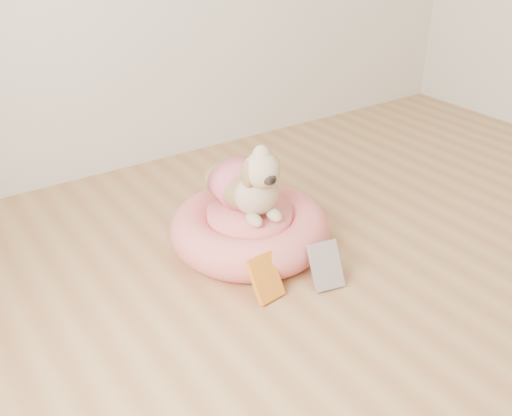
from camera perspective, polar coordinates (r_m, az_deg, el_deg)
pet_bed at (r=2.51m, az=-0.64°, el=-2.06°), size 0.70×0.70×0.18m
dog at (r=2.41m, az=-0.95°, el=3.69°), size 0.37×0.50×0.34m
book_yellow at (r=2.20m, az=0.95°, el=-7.00°), size 0.13×0.12×0.17m
book_white at (r=2.29m, az=7.00°, el=-5.73°), size 0.15×0.14×0.17m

